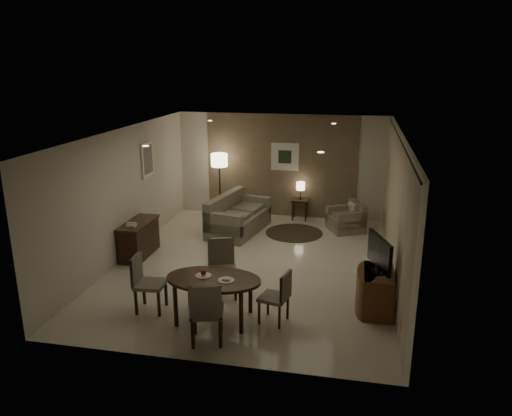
% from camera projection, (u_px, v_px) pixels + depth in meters
% --- Properties ---
extents(room_shell, '(5.50, 7.00, 2.70)m').
position_uv_depth(room_shell, '(258.00, 196.00, 10.17)').
color(room_shell, beige).
rests_on(room_shell, ground).
extents(taupe_accent, '(3.96, 0.03, 2.70)m').
position_uv_depth(taupe_accent, '(281.00, 166.00, 13.07)').
color(taupe_accent, '#7D664E').
rests_on(taupe_accent, wall_back).
extents(curtain_wall, '(0.08, 6.70, 2.58)m').
position_uv_depth(curtain_wall, '(395.00, 210.00, 9.29)').
color(curtain_wall, beige).
rests_on(curtain_wall, wall_right).
extents(curtain_rod, '(0.03, 6.80, 0.03)m').
position_uv_depth(curtain_rod, '(400.00, 140.00, 8.91)').
color(curtain_rod, black).
rests_on(curtain_rod, wall_right).
extents(art_back_frame, '(0.72, 0.03, 0.72)m').
position_uv_depth(art_back_frame, '(285.00, 157.00, 12.96)').
color(art_back_frame, silver).
rests_on(art_back_frame, wall_back).
extents(art_back_canvas, '(0.34, 0.01, 0.34)m').
position_uv_depth(art_back_canvas, '(285.00, 157.00, 12.94)').
color(art_back_canvas, '#1C301A').
rests_on(art_back_canvas, wall_back).
extents(art_left_frame, '(0.03, 0.60, 0.80)m').
position_uv_depth(art_left_frame, '(148.00, 159.00, 11.31)').
color(art_left_frame, silver).
rests_on(art_left_frame, wall_left).
extents(art_left_canvas, '(0.01, 0.46, 0.64)m').
position_uv_depth(art_left_canvas, '(148.00, 159.00, 11.30)').
color(art_left_canvas, gray).
rests_on(art_left_canvas, wall_left).
extents(downlight_nl, '(0.10, 0.10, 0.01)m').
position_uv_depth(downlight_nl, '(146.00, 146.00, 8.00)').
color(downlight_nl, white).
rests_on(downlight_nl, ceiling).
extents(downlight_nr, '(0.10, 0.10, 0.01)m').
position_uv_depth(downlight_nr, '(321.00, 152.00, 7.46)').
color(downlight_nr, white).
rests_on(downlight_nr, ceiling).
extents(downlight_fl, '(0.10, 0.10, 0.01)m').
position_uv_depth(downlight_fl, '(210.00, 121.00, 11.38)').
color(downlight_fl, white).
rests_on(downlight_fl, ceiling).
extents(downlight_fr, '(0.10, 0.10, 0.01)m').
position_uv_depth(downlight_fr, '(334.00, 124.00, 10.84)').
color(downlight_fr, white).
rests_on(downlight_fr, ceiling).
extents(console_desk, '(0.48, 1.20, 0.75)m').
position_uv_depth(console_desk, '(139.00, 239.00, 10.55)').
color(console_desk, '#3E2414').
rests_on(console_desk, floor).
extents(telephone, '(0.20, 0.14, 0.09)m').
position_uv_depth(telephone, '(131.00, 224.00, 10.15)').
color(telephone, white).
rests_on(telephone, console_desk).
extents(tv_cabinet, '(0.48, 0.90, 0.70)m').
position_uv_depth(tv_cabinet, '(378.00, 291.00, 8.21)').
color(tv_cabinet, brown).
rests_on(tv_cabinet, floor).
extents(flat_tv, '(0.36, 0.85, 0.60)m').
position_uv_depth(flat_tv, '(379.00, 253.00, 8.02)').
color(flat_tv, black).
rests_on(flat_tv, tv_cabinet).
extents(dining_table, '(1.52, 0.95, 0.71)m').
position_uv_depth(dining_table, '(214.00, 299.00, 7.94)').
color(dining_table, '#3E2414').
rests_on(dining_table, floor).
extents(chair_near, '(0.58, 0.58, 0.99)m').
position_uv_depth(chair_near, '(207.00, 311.00, 7.28)').
color(chair_near, gray).
rests_on(chair_near, floor).
extents(chair_far, '(0.63, 0.63, 1.00)m').
position_uv_depth(chair_far, '(223.00, 270.00, 8.69)').
color(chair_far, gray).
rests_on(chair_far, floor).
extents(chair_left, '(0.50, 0.50, 0.96)m').
position_uv_depth(chair_left, '(150.00, 283.00, 8.20)').
color(chair_left, gray).
rests_on(chair_left, floor).
extents(chair_right, '(0.50, 0.50, 0.86)m').
position_uv_depth(chair_right, '(274.00, 297.00, 7.84)').
color(chair_right, gray).
rests_on(chair_right, floor).
extents(plate_a, '(0.26, 0.26, 0.02)m').
position_uv_depth(plate_a, '(203.00, 276.00, 7.92)').
color(plate_a, white).
rests_on(plate_a, dining_table).
extents(plate_b, '(0.26, 0.26, 0.02)m').
position_uv_depth(plate_b, '(226.00, 280.00, 7.75)').
color(plate_b, white).
rests_on(plate_b, dining_table).
extents(fruit_apple, '(0.09, 0.09, 0.09)m').
position_uv_depth(fruit_apple, '(203.00, 273.00, 7.91)').
color(fruit_apple, maroon).
rests_on(fruit_apple, plate_a).
extents(napkin, '(0.12, 0.08, 0.03)m').
position_uv_depth(napkin, '(226.00, 279.00, 7.74)').
color(napkin, white).
rests_on(napkin, plate_b).
extents(round_rug, '(1.38, 1.38, 0.01)m').
position_uv_depth(round_rug, '(294.00, 233.00, 12.04)').
color(round_rug, '#3C3322').
rests_on(round_rug, floor).
extents(sofa, '(2.04, 1.31, 0.89)m').
position_uv_depth(sofa, '(239.00, 214.00, 12.03)').
color(sofa, gray).
rests_on(sofa, floor).
extents(armchair, '(1.02, 1.04, 0.71)m').
position_uv_depth(armchair, '(346.00, 217.00, 12.13)').
color(armchair, gray).
rests_on(armchair, floor).
extents(side_table, '(0.42, 0.42, 0.54)m').
position_uv_depth(side_table, '(300.00, 209.00, 13.04)').
color(side_table, black).
rests_on(side_table, floor).
extents(table_lamp, '(0.22, 0.22, 0.50)m').
position_uv_depth(table_lamp, '(300.00, 190.00, 12.90)').
color(table_lamp, '#FFEAC1').
rests_on(table_lamp, side_table).
extents(floor_lamp, '(0.43, 0.43, 1.70)m').
position_uv_depth(floor_lamp, '(220.00, 186.00, 13.09)').
color(floor_lamp, '#FFE5B7').
rests_on(floor_lamp, floor).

